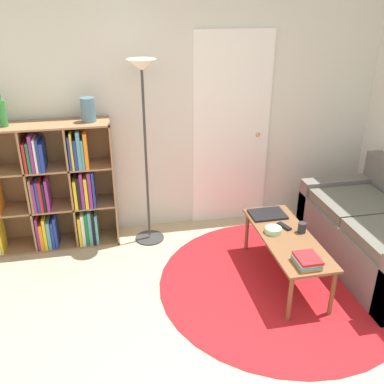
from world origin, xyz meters
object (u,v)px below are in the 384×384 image
Objects in this scene: vase_on_shelf at (88,110)px; coffee_table at (287,241)px; laptop at (268,214)px; cup at (302,228)px; bottle_right at (2,113)px; bookshelf at (50,189)px; bowl at (273,230)px; floor_lamp at (143,104)px.

coffee_table is at bearing -32.57° from vase_on_shelf.
vase_on_shelf is (-1.54, 0.61, 0.90)m from laptop.
cup is at bearing -29.38° from vase_on_shelf.
coffee_table is at bearing -23.22° from bottle_right.
cup is at bearing -24.22° from bookshelf.
bowl reaches higher than coffee_table.
cup is at bearing 14.07° from coffee_table.
laptop is 0.40m from cup.
bowl is 1.58× the size of cup.
cup is (2.15, -0.97, -0.13)m from bookshelf.
bookshelf is at bearing 153.39° from coffee_table.
floor_lamp is 19.55× the size of cup.
bookshelf is 0.81m from bottle_right.
bookshelf is 1.22m from floor_lamp.
cup is (0.24, -0.04, 0.02)m from bowl.
bottle_right reaches higher than bowl.
bowl is (1.91, -0.92, -0.15)m from bookshelf.
laptop is 2.24× the size of bowl.
vase_on_shelf is at bearing 150.62° from cup.
bottle_right is (-0.29, -0.02, 0.75)m from bookshelf.
floor_lamp reaches higher than cup.
floor_lamp is 1.21m from bottle_right.
bowl is at bearing -101.92° from laptop.
bottle_right is (-2.44, 0.95, 0.88)m from cup.
floor_lamp is 0.50m from vase_on_shelf.
laptop is at bearing 78.08° from bowl.
bottle_right is at bearing 157.63° from bowl.
bottle_right is at bearing -176.09° from bookshelf.
bookshelf is at bearing 3.91° from bottle_right.
bowl is 0.25m from cup.
coffee_table is 12.26× the size of cup.
bowl is 2.54m from bottle_right.
floor_lamp reaches higher than bottle_right.
bottle_right is at bearing 158.78° from cup.
bottle_right is at bearing 165.29° from laptop.
cup is at bearing -9.98° from bowl.
laptop is (1.97, -0.61, -0.16)m from bookshelf.
bookshelf is 2.07m from laptop.
floor_lamp is at bearing -12.19° from vase_on_shelf.
bowl is 1.95m from vase_on_shelf.
bookshelf is 2.25m from coffee_table.
bookshelf is 1.10× the size of coffee_table.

